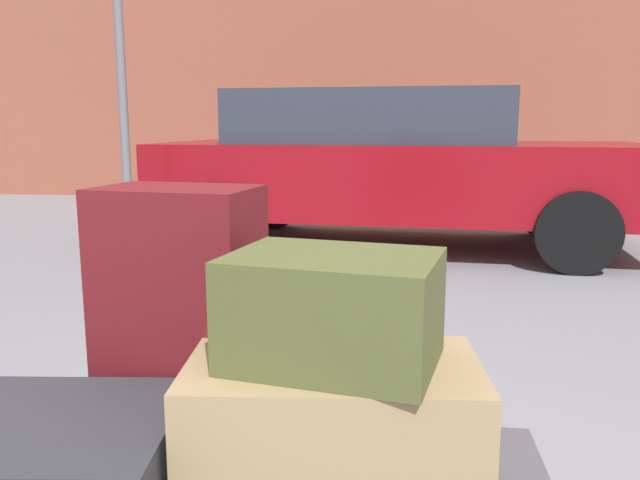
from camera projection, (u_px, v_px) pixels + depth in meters
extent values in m
cube|color=#9E7F56|center=(333.00, 442.00, 1.28)|extent=(0.60, 0.38, 0.33)
cube|color=#2D2D33|center=(50.00, 478.00, 1.23)|extent=(0.52, 0.46, 0.24)
cube|color=maroon|center=(181.00, 322.00, 1.53)|extent=(0.39, 0.29, 0.65)
cube|color=#4C5128|center=(333.00, 309.00, 1.23)|extent=(0.44, 0.35, 0.21)
cube|color=maroon|center=(399.00, 178.00, 5.93)|extent=(4.42, 2.12, 0.64)
cube|color=#2D333D|center=(373.00, 117.00, 5.87)|extent=(2.52, 1.76, 0.46)
cylinder|color=black|center=(545.00, 205.00, 6.53)|extent=(0.65, 0.27, 0.64)
cylinder|color=black|center=(577.00, 232.00, 4.89)|extent=(0.65, 0.27, 0.64)
cylinder|color=black|center=(275.00, 198.00, 7.07)|extent=(0.65, 0.27, 0.64)
cylinder|color=black|center=(222.00, 221.00, 5.43)|extent=(0.65, 0.27, 0.64)
cylinder|color=#383838|center=(628.00, 202.00, 7.13)|extent=(0.26, 0.26, 0.56)
cylinder|color=slate|center=(123.00, 103.00, 4.95)|extent=(0.07, 0.07, 2.57)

